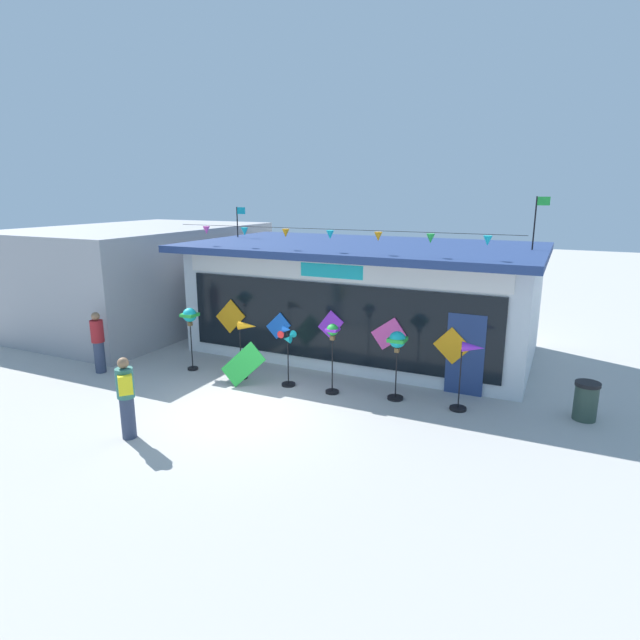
# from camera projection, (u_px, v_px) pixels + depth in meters

# --- Properties ---
(ground_plane) EXTENTS (80.00, 80.00, 0.00)m
(ground_plane) POSITION_uv_depth(u_px,v_px,m) (242.00, 408.00, 11.93)
(ground_plane) COLOR #ADAAA5
(kite_shop_building) EXTENTS (10.15, 5.87, 4.68)m
(kite_shop_building) POSITION_uv_depth(u_px,v_px,m) (365.00, 296.00, 16.05)
(kite_shop_building) COLOR silver
(kite_shop_building) RESTS_ON ground_plane
(wind_spinner_far_left) EXTENTS (0.39, 0.39, 1.75)m
(wind_spinner_far_left) POSITION_uv_depth(u_px,v_px,m) (190.00, 319.00, 14.18)
(wind_spinner_far_left) COLOR black
(wind_spinner_far_left) RESTS_ON ground_plane
(wind_spinner_left) EXTENTS (0.66, 0.33, 1.56)m
(wind_spinner_left) POSITION_uv_depth(u_px,v_px,m) (246.00, 337.00, 13.51)
(wind_spinner_left) COLOR black
(wind_spinner_left) RESTS_ON ground_plane
(wind_spinner_center_left) EXTENTS (0.44, 0.35, 1.58)m
(wind_spinner_center_left) POSITION_uv_depth(u_px,v_px,m) (287.00, 346.00, 13.05)
(wind_spinner_center_left) COLOR black
(wind_spinner_center_left) RESTS_ON ground_plane
(wind_spinner_center_right) EXTENTS (0.33, 0.33, 1.75)m
(wind_spinner_center_right) POSITION_uv_depth(u_px,v_px,m) (332.00, 342.00, 12.53)
(wind_spinner_center_right) COLOR black
(wind_spinner_center_right) RESTS_ON ground_plane
(wind_spinner_right) EXTENTS (0.40, 0.40, 1.67)m
(wind_spinner_right) POSITION_uv_depth(u_px,v_px,m) (397.00, 346.00, 12.14)
(wind_spinner_right) COLOR black
(wind_spinner_right) RESTS_ON ground_plane
(wind_spinner_far_right) EXTENTS (0.68, 0.38, 1.62)m
(wind_spinner_far_right) POSITION_uv_depth(u_px,v_px,m) (469.00, 364.00, 11.51)
(wind_spinner_far_right) COLOR black
(wind_spinner_far_right) RESTS_ON ground_plane
(person_near_camera) EXTENTS (0.34, 0.34, 1.68)m
(person_near_camera) POSITION_uv_depth(u_px,v_px,m) (98.00, 342.00, 14.11)
(person_near_camera) COLOR #333D56
(person_near_camera) RESTS_ON ground_plane
(person_mid_plaza) EXTENTS (0.47, 0.45, 1.68)m
(person_mid_plaza) POSITION_uv_depth(u_px,v_px,m) (126.00, 396.00, 10.28)
(person_mid_plaza) COLOR #333D56
(person_mid_plaza) RESTS_ON ground_plane
(trash_bin) EXTENTS (0.52, 0.52, 0.85)m
(trash_bin) POSITION_uv_depth(u_px,v_px,m) (586.00, 401.00, 11.25)
(trash_bin) COLOR #2D4238
(trash_bin) RESTS_ON ground_plane
(display_kite_on_ground) EXTENTS (1.17, 0.31, 1.17)m
(display_kite_on_ground) POSITION_uv_depth(u_px,v_px,m) (243.00, 364.00, 13.13)
(display_kite_on_ground) COLOR green
(display_kite_on_ground) RESTS_ON ground_plane
(neighbour_building) EXTENTS (6.17, 9.02, 3.55)m
(neighbour_building) POSITION_uv_depth(u_px,v_px,m) (140.00, 275.00, 19.54)
(neighbour_building) COLOR #99999E
(neighbour_building) RESTS_ON ground_plane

